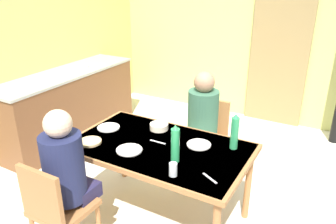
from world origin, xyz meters
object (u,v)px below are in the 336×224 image
(kitchen_counter, at_px, (69,105))
(person_far_diner, at_px, (202,115))
(person_near_diner, at_px, (65,165))
(chair_near_diner, at_px, (56,208))
(water_bottle_green_far, at_px, (175,144))
(dining_table, at_px, (159,153))
(chair_far_diner, at_px, (207,136))
(water_bottle_green_near, at_px, (235,132))
(serving_bowl_center, at_px, (159,126))

(kitchen_counter, distance_m, person_far_diner, 2.03)
(kitchen_counter, relative_size, person_near_diner, 2.67)
(chair_near_diner, relative_size, water_bottle_green_far, 2.85)
(chair_near_diner, bearing_deg, person_far_diner, 71.52)
(person_near_diner, bearing_deg, dining_table, 59.24)
(chair_far_diner, distance_m, person_near_diner, 1.58)
(kitchen_counter, bearing_deg, chair_near_diner, -47.33)
(chair_near_diner, bearing_deg, water_bottle_green_near, 48.24)
(dining_table, distance_m, serving_bowl_center, 0.33)
(kitchen_counter, relative_size, chair_near_diner, 2.36)
(chair_far_diner, bearing_deg, dining_table, 83.29)
(water_bottle_green_near, relative_size, water_bottle_green_far, 1.01)
(water_bottle_green_near, bearing_deg, dining_table, -154.63)
(kitchen_counter, height_order, water_bottle_green_near, water_bottle_green_near)
(serving_bowl_center, bearing_deg, kitchen_counter, 162.14)
(dining_table, height_order, serving_bowl_center, serving_bowl_center)
(person_far_diner, height_order, serving_bowl_center, person_far_diner)
(dining_table, xyz_separation_m, water_bottle_green_near, (0.56, 0.26, 0.21))
(dining_table, distance_m, chair_near_diner, 0.91)
(dining_table, xyz_separation_m, person_far_diner, (0.09, 0.67, 0.11))
(water_bottle_green_near, distance_m, water_bottle_green_far, 0.53)
(person_near_diner, bearing_deg, chair_near_diner, -90.00)
(dining_table, distance_m, water_bottle_green_near, 0.65)
(dining_table, bearing_deg, water_bottle_green_far, -33.07)
(dining_table, relative_size, chair_far_diner, 1.72)
(kitchen_counter, distance_m, chair_far_diner, 2.00)
(chair_far_diner, xyz_separation_m, person_far_diner, (-0.00, -0.14, 0.28))
(serving_bowl_center, bearing_deg, water_bottle_green_far, -46.85)
(person_near_diner, xyz_separation_m, serving_bowl_center, (0.23, 0.94, -0.02))
(person_near_diner, xyz_separation_m, person_far_diner, (0.49, 1.33, 0.00))
(person_near_diner, bearing_deg, kitchen_counter, 135.16)
(person_near_diner, height_order, person_far_diner, same)
(dining_table, distance_m, person_near_diner, 0.78)
(person_far_diner, xyz_separation_m, serving_bowl_center, (-0.26, -0.40, -0.02))
(dining_table, relative_size, person_near_diner, 1.95)
(person_near_diner, bearing_deg, person_far_diner, 69.78)
(dining_table, relative_size, water_bottle_green_near, 4.87)
(dining_table, height_order, person_far_diner, person_far_diner)
(water_bottle_green_far, distance_m, serving_bowl_center, 0.59)
(person_near_diner, relative_size, serving_bowl_center, 4.53)
(dining_table, bearing_deg, person_far_diner, 81.94)
(chair_near_diner, xyz_separation_m, person_near_diner, (0.00, 0.14, 0.28))
(person_far_diner, distance_m, serving_bowl_center, 0.47)
(water_bottle_green_near, xyz_separation_m, water_bottle_green_far, (-0.32, -0.41, -0.00))
(water_bottle_green_near, relative_size, serving_bowl_center, 1.81)
(serving_bowl_center, bearing_deg, dining_table, -58.92)
(dining_table, distance_m, person_far_diner, 0.68)
(chair_near_diner, distance_m, water_bottle_green_near, 1.48)
(chair_far_diner, height_order, water_bottle_green_far, water_bottle_green_far)
(kitchen_counter, bearing_deg, dining_table, -23.60)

